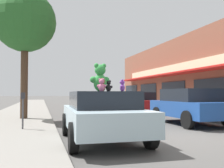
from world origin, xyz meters
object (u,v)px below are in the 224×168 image
object	(u,v)px
teddy_bear_brown	(102,85)
parked_car_far_right	(136,102)
plush_art_car	(102,114)
teddy_bear_giant	(100,78)
teddy_bear_teal	(100,87)
teddy_bear_black	(109,86)
teddy_bear_purple	(122,86)
street_tree	(25,22)
teddy_bear_pink	(101,85)
parking_meter	(23,106)
parked_car_far_center	(189,105)

from	to	relation	value
teddy_bear_brown	parked_car_far_right	world-z (taller)	teddy_bear_brown
plush_art_car	teddy_bear_brown	xyz separation A→B (m)	(-0.07, -0.31, 0.82)
teddy_bear_giant	teddy_bear_teal	distance (m)	0.55
teddy_bear_black	teddy_bear_purple	bearing A→B (deg)	155.17
teddy_bear_teal	plush_art_car	bearing A→B (deg)	81.19
teddy_bear_brown	street_tree	world-z (taller)	street_tree
teddy_bear_black	street_tree	bearing A→B (deg)	-36.67
street_tree	teddy_bear_giant	bearing A→B (deg)	-67.08
parked_car_far_right	street_tree	xyz separation A→B (m)	(-7.17, -3.10, 4.18)
teddy_bear_purple	street_tree	distance (m)	7.80
plush_art_car	parked_car_far_right	size ratio (longest dim) A/B	0.88
teddy_bear_giant	teddy_bear_black	distance (m)	0.36
teddy_bear_teal	street_tree	world-z (taller)	street_tree
teddy_bear_black	teddy_bear_purple	xyz separation A→B (m)	(0.30, -0.40, 0.01)
teddy_bear_black	teddy_bear_pink	world-z (taller)	teddy_bear_pink
teddy_bear_black	teddy_bear_brown	size ratio (longest dim) A/B	0.93
teddy_bear_teal	teddy_bear_brown	size ratio (longest dim) A/B	0.87
teddy_bear_black	teddy_bear_brown	xyz separation A→B (m)	(-0.32, -0.53, 0.01)
plush_art_car	teddy_bear_brown	size ratio (longest dim) A/B	11.31
street_tree	parking_meter	distance (m)	5.62
teddy_bear_pink	parking_meter	xyz separation A→B (m)	(-2.17, 2.71, -0.65)
street_tree	parking_meter	world-z (taller)	street_tree
teddy_bear_black	teddy_bear_teal	xyz separation A→B (m)	(-0.16, 0.48, -0.01)
teddy_bear_giant	teddy_bear_pink	size ratio (longest dim) A/B	2.40
parked_car_far_center	teddy_bear_purple	bearing A→B (deg)	-144.70
teddy_bear_black	teddy_bear_brown	bearing A→B (deg)	87.53
teddy_bear_pink	teddy_bear_brown	distance (m)	0.19
teddy_bear_teal	parking_meter	xyz separation A→B (m)	(-2.40, 1.52, -0.64)
teddy_bear_black	parked_car_far_center	world-z (taller)	teddy_bear_black
teddy_bear_black	parking_meter	xyz separation A→B (m)	(-2.56, 2.00, -0.65)
teddy_bear_black	parked_car_far_right	size ratio (longest dim) A/B	0.07
teddy_bear_black	teddy_bear_purple	world-z (taller)	teddy_bear_purple
teddy_bear_brown	parking_meter	size ratio (longest dim) A/B	0.29
plush_art_car	teddy_bear_giant	size ratio (longest dim) A/B	4.94
plush_art_car	parking_meter	size ratio (longest dim) A/B	3.28
teddy_bear_brown	teddy_bear_giant	bearing A→B (deg)	-138.53
teddy_bear_purple	teddy_bear_black	bearing A→B (deg)	-120.94
teddy_bear_pink	parking_meter	distance (m)	3.53
teddy_bear_black	street_tree	xyz separation A→B (m)	(-2.77, 5.92, 3.37)
teddy_bear_brown	parking_meter	xyz separation A→B (m)	(-2.24, 2.53, -0.66)
teddy_bear_giant	parked_car_far_right	world-z (taller)	teddy_bear_giant
parked_car_far_right	teddy_bear_black	bearing A→B (deg)	-116.04
teddy_bear_giant	teddy_bear_brown	xyz separation A→B (m)	(-0.06, -0.53, -0.23)
teddy_bear_purple	parking_meter	xyz separation A→B (m)	(-2.86, 2.40, -0.65)
teddy_bear_brown	street_tree	distance (m)	7.68
teddy_bear_giant	teddy_bear_pink	distance (m)	0.76
teddy_bear_pink	street_tree	world-z (taller)	street_tree
plush_art_car	teddy_bear_purple	world-z (taller)	teddy_bear_purple
teddy_bear_purple	street_tree	bearing A→B (deg)	-131.95
teddy_bear_giant	plush_art_car	bearing A→B (deg)	86.17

